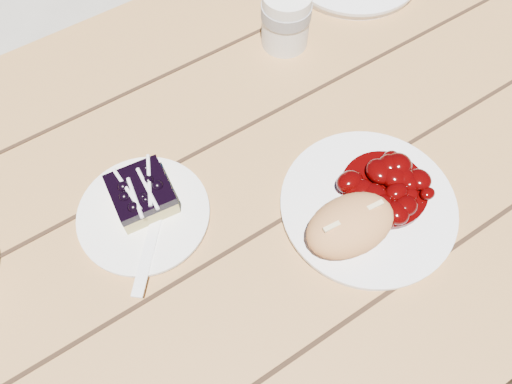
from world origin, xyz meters
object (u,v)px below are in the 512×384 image
picnic_table (259,221)px  dessert_plate (144,215)px  blueberry_cake (142,194)px  coffee_cup (286,19)px  bread_roll (350,225)px  main_plate (368,207)px

picnic_table → dessert_plate: (-0.17, 0.03, 0.17)m
blueberry_cake → dessert_plate: bearing=-117.2°
dessert_plate → blueberry_cake: (0.01, 0.02, 0.03)m
picnic_table → coffee_cup: 0.34m
dessert_plate → bread_roll: bearing=-40.5°
coffee_cup → picnic_table: bearing=-132.5°
main_plate → picnic_table: bearing=125.4°
picnic_table → bread_roll: 0.26m
picnic_table → dessert_plate: 0.24m
bread_roll → coffee_cup: coffee_cup is taller
main_plate → coffee_cup: size_ratio=2.41×
bread_roll → picnic_table: bearing=104.2°
picnic_table → main_plate: size_ratio=8.46×
bread_roll → blueberry_cake: bearing=135.8°
picnic_table → dessert_plate: dessert_plate is taller
blueberry_cake → picnic_table: bearing=-8.5°
picnic_table → coffee_cup: coffee_cup is taller
main_plate → dessert_plate: 0.31m
picnic_table → main_plate: 0.23m
bread_roll → dessert_plate: size_ratio=0.69×
coffee_cup → dessert_plate: bearing=-154.6°
picnic_table → bread_roll: size_ratio=16.49×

